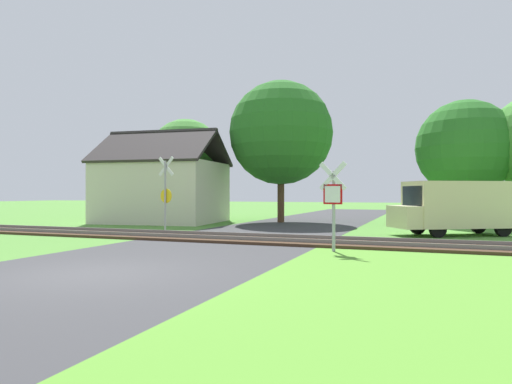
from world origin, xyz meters
The scene contains 11 objects.
ground_plane centered at (0.00, 0.00, 0.00)m, with size 160.00×160.00×0.00m, color #4C8433.
road_asphalt centered at (0.00, 2.00, 0.00)m, with size 6.88×80.00×0.01m, color #38383A.
grass_verge centered at (6.44, -2.00, 0.00)m, with size 6.00×20.00×0.01m, color #54912D.
rail_track centered at (0.00, 7.68, 0.06)m, with size 60.00×2.60×0.22m.
stop_sign_near centered at (4.13, 5.62, 1.57)m, with size 0.86×0.22×2.71m.
crossing_sign_far centered at (-4.08, 9.47, 1.87)m, with size 0.87×0.20×3.38m.
house centered at (-8.24, 15.80, 1.96)m, with size 7.57×6.72×5.59m.
tree_right centered at (8.68, 19.35, 4.23)m, with size 5.22×5.22×6.85m.
tree_left centered at (-8.40, 18.89, 4.27)m, with size 4.85×4.85×6.71m.
tree_center centered at (-1.54, 18.32, 5.40)m, with size 6.26×6.26×8.53m.
mail_truck centered at (7.84, 12.62, 1.24)m, with size 5.17×4.06×2.24m.
Camera 1 is at (6.81, -7.96, 1.75)m, focal length 32.00 mm.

